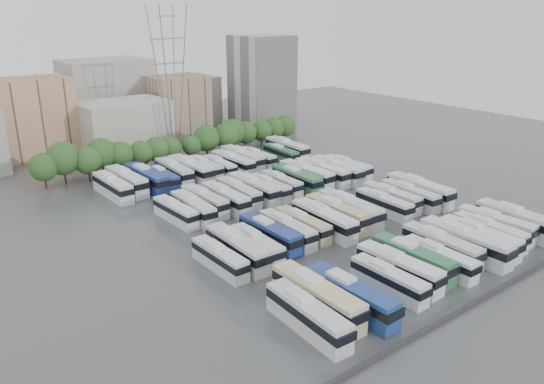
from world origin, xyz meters
TOP-DOWN VIEW (x-y plane):
  - ground at (0.00, 0.00)m, footprint 220.00×220.00m
  - parapet at (0.00, -33.00)m, footprint 56.00×0.50m
  - tree_line at (-1.26, 42.18)m, footprint 65.54×7.91m
  - city_buildings at (-7.46, 71.86)m, footprint 102.00×35.00m
  - apartment_tower at (34.00, 58.00)m, footprint 14.00×14.00m
  - electricity_pylon at (2.00, 50.00)m, footprint 9.00×6.91m
  - bus_r0_s0 at (-21.41, -24.90)m, footprint 3.29×12.42m
  - bus_r0_s1 at (-18.21, -22.86)m, footprint 3.13×13.55m
  - bus_r0_s2 at (-14.89, -24.93)m, footprint 3.12×12.97m
  - bus_r0_s4 at (-8.12, -24.78)m, footprint 2.44×10.99m
  - bus_r0_s5 at (-4.99, -23.74)m, footprint 3.06×12.37m
  - bus_r0_s6 at (-1.50, -23.13)m, footprint 2.72×12.37m
  - bus_r0_s7 at (1.64, -24.98)m, footprint 2.63×11.16m
  - bus_r0_s8 at (4.90, -23.03)m, footprint 3.03×12.30m
  - bus_r0_s9 at (8.15, -24.57)m, footprint 3.12×13.69m
  - bus_r0_s10 at (11.46, -24.71)m, footprint 2.78×12.36m
  - bus_r0_s11 at (14.90, -24.26)m, footprint 2.89×11.60m
  - bus_r0_s12 at (18.08, -23.42)m, footprint 3.24×12.13m
  - bus_r0_s13 at (21.33, -25.14)m, footprint 3.37×13.70m
  - bus_r1_s0 at (-21.36, -7.12)m, footprint 2.51×10.94m
  - bus_r1_s1 at (-18.12, -6.44)m, footprint 3.13×12.83m
  - bus_r1_s2 at (-15.01, -6.75)m, footprint 2.89×11.12m
  - bus_r1_s3 at (-11.50, -5.14)m, footprint 2.84×12.08m
  - bus_r1_s4 at (-8.28, -5.28)m, footprint 2.85×11.68m
  - bus_r1_s5 at (-5.16, -5.22)m, footprint 2.60×11.20m
  - bus_r1_s6 at (-1.77, -6.30)m, footprint 3.48×13.20m
  - bus_r1_s7 at (1.86, -5.50)m, footprint 2.99×12.97m
  - bus_r1_s8 at (4.82, -5.45)m, footprint 3.53×13.40m
  - bus_r1_s10 at (11.57, -6.79)m, footprint 2.80×11.38m
  - bus_r1_s11 at (14.97, -5.60)m, footprint 2.56×11.65m
  - bus_r1_s12 at (18.36, -6.84)m, footprint 3.23×12.08m
  - bus_r1_s13 at (21.51, -6.47)m, footprint 3.53×13.68m
  - bus_r2_s1 at (-18.00, 11.56)m, footprint 2.95×11.09m
  - bus_r2_s2 at (-15.03, 11.10)m, footprint 3.07×12.07m
  - bus_r2_s3 at (-11.77, 12.90)m, footprint 2.87×12.00m
  - bus_r2_s4 at (-8.40, 11.67)m, footprint 2.73×12.34m
  - bus_r2_s5 at (-4.83, 12.76)m, footprint 3.08×12.07m
  - bus_r2_s6 at (-1.61, 12.65)m, footprint 2.91×13.06m
  - bus_r2_s7 at (1.49, 12.05)m, footprint 2.62×11.10m
  - bus_r2_s8 at (4.93, 12.73)m, footprint 2.61×10.87m
  - bus_r2_s9 at (8.31, 12.21)m, footprint 3.09×12.67m
  - bus_r2_s10 at (11.54, 13.10)m, footprint 3.41×13.36m
  - bus_r2_s11 at (15.01, 12.29)m, footprint 3.30×13.47m
  - bus_r2_s12 at (18.21, 11.62)m, footprint 2.99×13.43m
  - bus_r2_s13 at (21.69, 12.01)m, footprint 2.93×12.21m
  - bus_r3_s0 at (-21.53, 29.40)m, footprint 3.14×12.73m
  - bus_r3_s1 at (-18.21, 30.95)m, footprint 3.45×13.35m
  - bus_r3_s2 at (-14.60, 29.84)m, footprint 3.55×13.80m
  - bus_r3_s3 at (-11.55, 29.40)m, footprint 2.66×11.38m
  - bus_r3_s4 at (-8.20, 30.86)m, footprint 3.21×12.88m
  - bus_r3_s5 at (-4.95, 29.90)m, footprint 3.57×13.81m
  - bus_r3_s6 at (-1.48, 30.15)m, footprint 2.72×11.60m
  - bus_r3_s7 at (1.63, 29.39)m, footprint 2.83×10.91m
  - bus_r3_s8 at (4.98, 29.28)m, footprint 3.22×12.63m
  - bus_r3_s9 at (8.19, 30.44)m, footprint 2.99×13.39m
  - bus_r3_s10 at (11.67, 29.91)m, footprint 2.76×11.28m
  - bus_r3_s12 at (18.08, 29.36)m, footprint 2.82×11.11m
  - bus_r3_s13 at (21.32, 31.15)m, footprint 3.16×13.42m

SIDE VIEW (x-z plane):
  - ground at x=0.00m, z-range 0.00..0.00m
  - parapet at x=0.00m, z-range 0.00..0.50m
  - bus_r2_s8 at x=4.93m, z-range -0.03..3.36m
  - bus_r3_s7 at x=1.63m, z-range -0.03..3.36m
  - bus_r1_s0 at x=-21.36m, z-range -0.03..3.39m
  - bus_r0_s4 at x=-8.12m, z-range -0.03..3.41m
  - bus_r2_s1 at x=-18.00m, z-range -0.03..3.42m
  - bus_r1_s2 at x=-15.01m, z-range -0.03..3.43m
  - bus_r3_s12 at x=18.08m, z-range -0.03..3.43m
  - bus_r2_s7 at x=1.49m, z-range -0.03..3.44m
  - bus_r0_s7 at x=1.64m, z-range -0.03..3.46m
  - bus_r1_s5 at x=-5.16m, z-range -0.03..3.47m
  - bus_r3_s10 at x=11.67m, z-range -0.03..3.49m
  - bus_r1_s10 at x=11.57m, z-range -0.03..3.52m
  - bus_r3_s3 at x=-11.55m, z-range -0.03..3.53m
  - bus_r0_s11 at x=14.90m, z-range -0.03..3.58m
  - bus_r3_s6 at x=-1.48m, z-range -0.03..3.60m
  - bus_r1_s4 at x=-8.28m, z-range -0.03..3.61m
  - bus_r1_s11 at x=14.97m, z-range -0.03..3.62m
  - bus_r2_s3 at x=-11.77m, z-range -0.03..3.71m
  - bus_r1_s12 at x=18.36m, z-range -0.03..3.72m
  - bus_r2_s5 at x=-4.83m, z-range -0.03..3.72m
  - bus_r2_s2 at x=-15.03m, z-range -0.03..3.72m
  - bus_r0_s12 at x=18.08m, z-range -0.03..3.74m
  - bus_r1_s3 at x=-11.50m, z-range -0.03..3.74m
  - bus_r2_s13 at x=21.69m, z-range -0.03..3.78m
  - bus_r0_s8 at x=4.90m, z-range -0.03..3.80m
  - bus_r0_s5 at x=-4.99m, z-range -0.03..3.82m
  - bus_r0_s0 at x=-21.41m, z-range -0.03..3.83m
  - bus_r2_s4 at x=-8.40m, z-range -0.04..3.83m
  - bus_r0_s10 at x=11.46m, z-range -0.04..3.84m
  - bus_r0_s6 at x=-1.50m, z-range -0.04..3.84m
  - bus_r3_s8 at x=4.98m, z-range -0.04..3.90m
  - bus_r2_s9 at x=8.31m, z-range -0.04..3.92m
  - bus_r3_s0 at x=-21.53m, z-range -0.04..3.93m
  - bus_r1_s1 at x=-18.12m, z-range -0.04..3.97m
  - bus_r3_s4 at x=-8.20m, z-range -0.04..3.98m
  - bus_r0_s2 at x=-14.89m, z-range -0.04..4.01m
  - bus_r1_s7 at x=1.86m, z-range -0.04..4.02m
  - bus_r2_s6 at x=-1.61m, z-range -0.04..4.06m
  - bus_r1_s6 at x=-1.77m, z-range -0.04..4.07m
  - bus_r3_s1 at x=-18.21m, z-range -0.04..4.12m
  - bus_r2_s10 at x=11.54m, z-range -0.04..4.12m
  - bus_r1_s8 at x=4.82m, z-range -0.04..4.13m
  - bus_r3_s13 at x=21.32m, z-range -0.04..4.16m
  - bus_r3_s9 at x=8.19m, z-range -0.04..4.16m
  - bus_r2_s11 at x=15.01m, z-range -0.04..4.17m
  - bus_r2_s12 at x=18.21m, z-range -0.04..4.17m
  - bus_r0_s1 at x=-18.21m, z-range -0.04..4.20m
  - bus_r1_s13 at x=21.51m, z-range -0.04..4.22m
  - bus_r0_s13 at x=21.33m, z-range -0.04..4.24m
  - bus_r0_s9 at x=8.15m, z-range -0.04..4.25m
  - bus_r3_s2 at x=-14.60m, z-range -0.04..4.26m
  - bus_r3_s5 at x=-4.95m, z-range -0.04..4.26m
  - tree_line at x=-1.26m, z-range 0.21..8.65m
  - city_buildings at x=-7.46m, z-range -2.13..17.87m
  - apartment_tower at x=34.00m, z-range 0.00..26.00m
  - electricity_pylon at x=2.00m, z-range 1.75..35.57m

